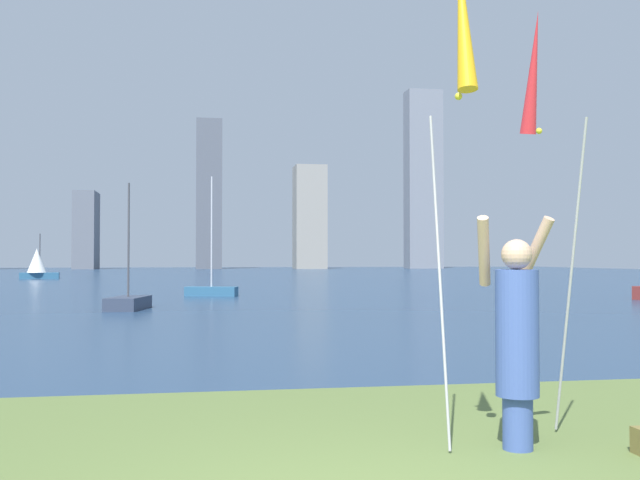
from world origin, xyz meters
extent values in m
cube|color=navy|center=(0.00, 62.29, -0.06)|extent=(120.00, 115.42, 0.12)
cube|color=#2D381C|center=(0.00, 4.58, -0.02)|extent=(120.00, 0.70, 0.02)
cylinder|color=#3F59A5|center=(1.58, 1.48, 0.22)|extent=(0.25, 0.25, 0.45)
cylinder|color=#3F59A5|center=(1.58, 1.48, 0.98)|extent=(0.36, 0.36, 1.07)
sphere|color=#D1A889|center=(1.58, 1.48, 1.64)|extent=(0.26, 0.26, 0.26)
cylinder|color=#D1A889|center=(1.34, 1.63, 1.67)|extent=(0.26, 0.41, 0.61)
cylinder|color=#D1A889|center=(1.81, 1.63, 1.67)|extent=(0.26, 0.41, 0.61)
cylinder|color=#B2B2B7|center=(0.97, 1.69, 1.46)|extent=(0.02, 0.50, 2.87)
cone|color=yellow|center=(0.97, 1.12, 3.53)|extent=(0.16, 0.36, 1.25)
sphere|color=yellow|center=(0.97, 1.22, 2.91)|extent=(0.06, 0.06, 0.06)
cylinder|color=#B2B2B7|center=(2.18, 1.69, 1.42)|extent=(0.02, 0.61, 2.79)
cone|color=red|center=(2.18, 2.40, 3.45)|extent=(0.16, 0.40, 1.20)
sphere|color=yellow|center=(2.18, 2.28, 2.85)|extent=(0.06, 0.06, 0.06)
cube|color=#2D6084|center=(-13.11, 54.08, 0.24)|extent=(2.90, 1.09, 0.48)
cylinder|color=#47474C|center=(-13.11, 54.08, 1.97)|extent=(0.08, 0.08, 2.99)
cone|color=white|center=(-13.32, 54.06, 1.40)|extent=(1.54, 1.54, 1.84)
cube|color=#333D51|center=(-3.25, 19.04, 0.20)|extent=(1.34, 2.27, 0.40)
cylinder|color=#47474C|center=(-3.25, 19.04, 2.18)|extent=(0.06, 0.06, 3.56)
cube|color=#2D6084|center=(-0.56, 26.64, 0.20)|extent=(2.27, 1.29, 0.39)
cylinder|color=silver|center=(-0.56, 26.64, 2.72)|extent=(0.07, 0.07, 4.66)
cube|color=slate|center=(-17.03, 103.82, 5.53)|extent=(3.00, 6.21, 11.06)
cube|color=#565B66|center=(0.34, 102.53, 10.83)|extent=(3.69, 4.35, 21.67)
cube|color=gray|center=(14.90, 100.54, 7.52)|extent=(4.50, 4.76, 15.05)
cube|color=gray|center=(32.34, 100.99, 13.42)|extent=(5.23, 3.38, 26.84)
camera|label=1|loc=(-1.08, -4.31, 1.61)|focal=40.80mm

